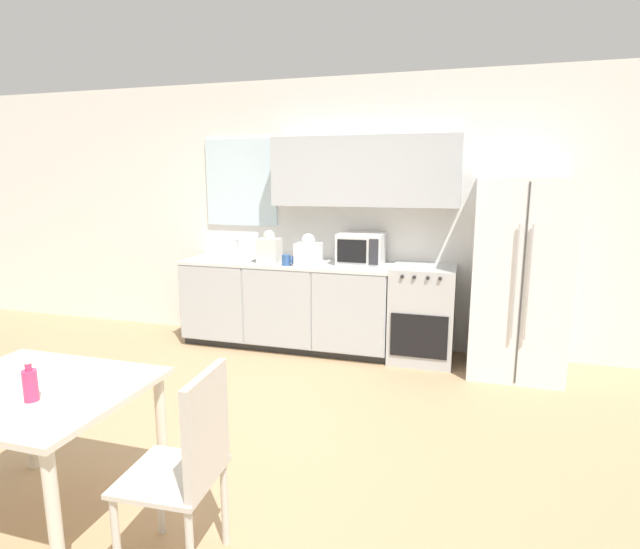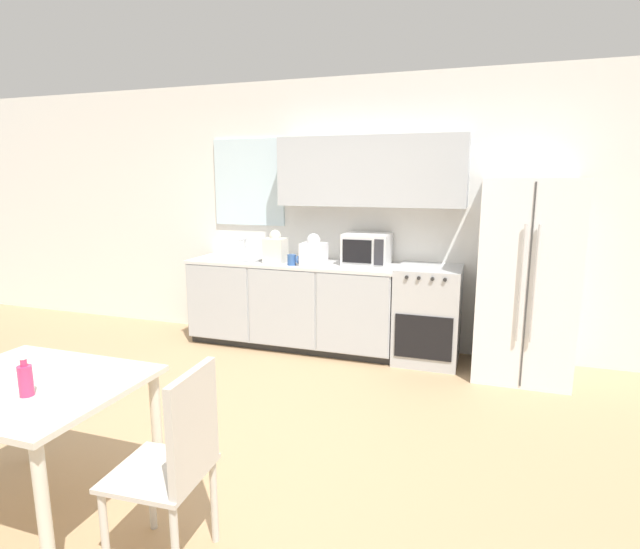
% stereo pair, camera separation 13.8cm
% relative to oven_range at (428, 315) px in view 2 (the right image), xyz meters
% --- Properties ---
extents(ground_plane, '(12.00, 12.00, 0.00)m').
position_rel_oven_range_xyz_m(ground_plane, '(-0.95, -1.91, -0.45)').
color(ground_plane, tan).
extents(wall_back, '(12.00, 0.38, 2.70)m').
position_rel_oven_range_xyz_m(wall_back, '(-0.91, 0.29, 0.97)').
color(wall_back, silver).
rests_on(wall_back, ground_plane).
extents(kitchen_counter, '(2.16, 0.62, 0.89)m').
position_rel_oven_range_xyz_m(kitchen_counter, '(-1.37, -0.01, -0.00)').
color(kitchen_counter, '#333333').
rests_on(kitchen_counter, ground_plane).
extents(oven_range, '(0.59, 0.61, 0.91)m').
position_rel_oven_range_xyz_m(oven_range, '(0.00, 0.00, 0.00)').
color(oven_range, '#B7BABC').
rests_on(oven_range, ground_plane).
extents(refrigerator, '(0.78, 0.77, 1.72)m').
position_rel_oven_range_xyz_m(refrigerator, '(0.82, -0.07, 0.41)').
color(refrigerator, white).
rests_on(refrigerator, ground_plane).
extents(kitchen_sink, '(0.56, 0.42, 0.20)m').
position_rel_oven_range_xyz_m(kitchen_sink, '(-1.98, 0.00, 0.45)').
color(kitchen_sink, '#B7BABC').
rests_on(kitchen_sink, kitchen_counter).
extents(microwave, '(0.44, 0.38, 0.30)m').
position_rel_oven_range_xyz_m(microwave, '(-0.62, 0.08, 0.59)').
color(microwave, silver).
rests_on(microwave, kitchen_counter).
extents(coffee_mug, '(0.12, 0.08, 0.10)m').
position_rel_oven_range_xyz_m(coffee_mug, '(-1.29, -0.20, 0.49)').
color(coffee_mug, '#335999').
rests_on(coffee_mug, kitchen_counter).
extents(grocery_bag_0, '(0.24, 0.20, 0.31)m').
position_rel_oven_range_xyz_m(grocery_bag_0, '(-1.10, -0.13, 0.57)').
color(grocery_bag_0, white).
rests_on(grocery_bag_0, kitchen_counter).
extents(grocery_bag_1, '(0.21, 0.18, 0.33)m').
position_rel_oven_range_xyz_m(grocery_bag_1, '(-1.50, -0.13, 0.58)').
color(grocery_bag_1, silver).
rests_on(grocery_bag_1, kitchen_counter).
extents(dining_table, '(1.03, 0.86, 0.72)m').
position_rel_oven_range_xyz_m(dining_table, '(-1.61, -2.91, 0.17)').
color(dining_table, beige).
rests_on(dining_table, ground_plane).
extents(dining_chair_side, '(0.42, 0.42, 0.93)m').
position_rel_oven_range_xyz_m(dining_chair_side, '(-0.72, -2.96, 0.08)').
color(dining_chair_side, beige).
rests_on(dining_chair_side, ground_plane).
extents(drink_bottle, '(0.06, 0.06, 0.20)m').
position_rel_oven_range_xyz_m(drink_bottle, '(-1.49, -3.02, 0.35)').
color(drink_bottle, '#DB386B').
rests_on(drink_bottle, dining_table).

